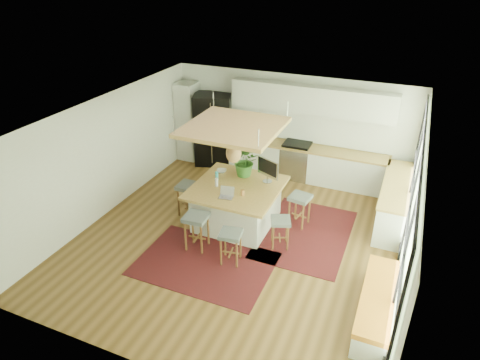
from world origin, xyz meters
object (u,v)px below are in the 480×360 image
at_px(monitor, 268,171).
at_px(microwave, 243,130).
at_px(fridge, 213,132).
at_px(laptop, 226,192).
at_px(stool_left_side, 189,200).
at_px(stool_right_back, 299,211).
at_px(stool_near_left, 197,233).
at_px(stool_near_right, 231,247).
at_px(island, 237,205).
at_px(island_plant, 245,164).
at_px(stool_right_front, 280,232).

bearing_deg(monitor, microwave, 149.28).
xyz_separation_m(fridge, monitor, (2.41, -2.21, 0.26)).
distance_m(fridge, laptop, 3.70).
bearing_deg(monitor, stool_left_side, -137.35).
bearing_deg(laptop, stool_right_back, 29.24).
xyz_separation_m(stool_near_left, stool_left_side, (-0.78, 1.07, 0.00)).
distance_m(stool_near_left, stool_near_right, 0.84).
bearing_deg(stool_near_right, stool_near_left, 169.38).
bearing_deg(fridge, island, -73.32).
height_order(monitor, island_plant, island_plant).
bearing_deg(island, stool_left_side, -175.78).
bearing_deg(stool_right_back, microwave, 136.06).
relative_size(stool_near_left, stool_right_front, 1.18).
distance_m(stool_near_right, monitor, 1.96).
distance_m(stool_near_right, island_plant, 2.10).
height_order(stool_right_back, monitor, monitor).
bearing_deg(stool_left_side, stool_right_front, -9.10).
xyz_separation_m(fridge, stool_right_front, (3.03, -3.13, -0.57)).
bearing_deg(stool_near_right, island, 108.37).
bearing_deg(stool_near_left, island, 71.55).
bearing_deg(island, stool_right_back, 20.19).
distance_m(stool_near_right, stool_left_side, 2.02).
distance_m(stool_near_left, monitor, 2.04).
relative_size(island, island_plant, 2.58).
xyz_separation_m(stool_near_left, monitor, (0.92, 1.62, 0.83)).
xyz_separation_m(laptop, microwave, (-0.96, 3.19, 0.08)).
bearing_deg(microwave, island, -76.67).
bearing_deg(stool_right_back, stool_near_right, -115.67).
bearing_deg(stool_near_right, stool_right_back, 64.33).
relative_size(stool_near_left, stool_left_side, 1.00).
bearing_deg(island_plant, monitor, -8.67).
relative_size(stool_near_right, stool_right_back, 0.94).
height_order(island, stool_left_side, island).
distance_m(island, stool_right_front, 1.25).
xyz_separation_m(stool_near_right, stool_right_front, (0.72, 0.85, 0.00)).
height_order(stool_right_back, microwave, microwave).
bearing_deg(stool_left_side, microwave, 86.01).
distance_m(stool_near_left, microwave, 3.95).
xyz_separation_m(stool_near_right, stool_right_back, (0.86, 1.79, 0.00)).
relative_size(stool_right_front, stool_left_side, 0.85).
xyz_separation_m(island, stool_near_right, (0.44, -1.31, -0.11)).
bearing_deg(stool_near_right, microwave, 109.54).
relative_size(fridge, island_plant, 2.82).
bearing_deg(stool_right_front, monitor, 124.11).
bearing_deg(stool_left_side, stool_near_right, -37.40).
relative_size(fridge, island, 1.09).
height_order(fridge, island, fridge).
bearing_deg(stool_left_side, island_plant, 28.95).
distance_m(island, island_plant, 0.92).
bearing_deg(laptop, stool_left_side, 150.95).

